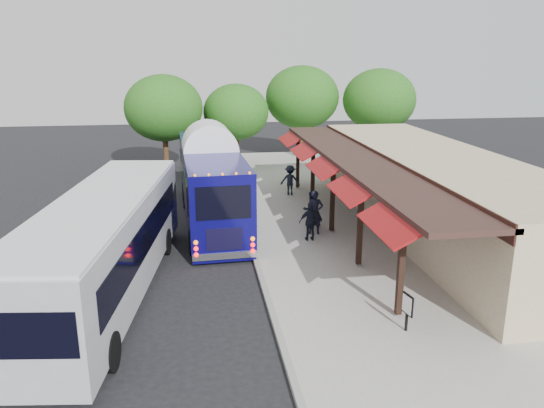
{
  "coord_description": "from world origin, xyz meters",
  "views": [
    {
      "loc": [
        -2.11,
        -17.85,
        7.82
      ],
      "look_at": [
        0.96,
        3.12,
        1.8
      ],
      "focal_mm": 35.0,
      "sensor_mm": 36.0,
      "label": 1
    }
  ],
  "objects_px": {
    "coach_bus": "(211,180)",
    "ped_b": "(311,209)",
    "ped_d": "(290,180)",
    "city_bus": "(105,243)",
    "ped_c": "(311,222)",
    "sign_board": "(407,306)",
    "ped_a": "(315,212)"
  },
  "relations": [
    {
      "from": "ped_a",
      "to": "ped_c",
      "type": "height_order",
      "value": "ped_a"
    },
    {
      "from": "ped_d",
      "to": "ped_c",
      "type": "bearing_deg",
      "value": 101.15
    },
    {
      "from": "ped_b",
      "to": "ped_a",
      "type": "bearing_deg",
      "value": 70.03
    },
    {
      "from": "sign_board",
      "to": "ped_c",
      "type": "bearing_deg",
      "value": 87.03
    },
    {
      "from": "city_bus",
      "to": "ped_a",
      "type": "distance_m",
      "value": 9.49
    },
    {
      "from": "ped_b",
      "to": "ped_c",
      "type": "height_order",
      "value": "same"
    },
    {
      "from": "ped_b",
      "to": "ped_c",
      "type": "distance_m",
      "value": 1.89
    },
    {
      "from": "ped_c",
      "to": "ped_d",
      "type": "xyz_separation_m",
      "value": [
        0.49,
        7.6,
        0.01
      ]
    },
    {
      "from": "city_bus",
      "to": "ped_a",
      "type": "bearing_deg",
      "value": 37.77
    },
    {
      "from": "ped_b",
      "to": "ped_d",
      "type": "bearing_deg",
      "value": -107.54
    },
    {
      "from": "ped_c",
      "to": "ped_d",
      "type": "bearing_deg",
      "value": -93.68
    },
    {
      "from": "city_bus",
      "to": "ped_d",
      "type": "xyz_separation_m",
      "value": [
        8.25,
        11.58,
        -0.88
      ]
    },
    {
      "from": "ped_d",
      "to": "sign_board",
      "type": "xyz_separation_m",
      "value": [
        0.59,
        -15.53,
        -0.08
      ]
    },
    {
      "from": "ped_c",
      "to": "sign_board",
      "type": "xyz_separation_m",
      "value": [
        1.08,
        -7.93,
        -0.06
      ]
    },
    {
      "from": "ped_b",
      "to": "ped_d",
      "type": "xyz_separation_m",
      "value": [
        0.06,
        5.76,
        0.01
      ]
    },
    {
      "from": "ped_a",
      "to": "city_bus",
      "type": "bearing_deg",
      "value": -140.23
    },
    {
      "from": "ped_b",
      "to": "coach_bus",
      "type": "bearing_deg",
      "value": -41.64
    },
    {
      "from": "city_bus",
      "to": "ped_c",
      "type": "relative_size",
      "value": 7.74
    },
    {
      "from": "ped_a",
      "to": "ped_d",
      "type": "relative_size",
      "value": 1.15
    },
    {
      "from": "ped_a",
      "to": "ped_b",
      "type": "height_order",
      "value": "ped_a"
    },
    {
      "from": "ped_c",
      "to": "sign_board",
      "type": "distance_m",
      "value": 8.0
    },
    {
      "from": "ped_d",
      "to": "city_bus",
      "type": "bearing_deg",
      "value": 69.33
    },
    {
      "from": "ped_b",
      "to": "city_bus",
      "type": "bearing_deg",
      "value": 18.48
    },
    {
      "from": "ped_c",
      "to": "sign_board",
      "type": "height_order",
      "value": "ped_c"
    },
    {
      "from": "ped_a",
      "to": "ped_d",
      "type": "height_order",
      "value": "ped_a"
    },
    {
      "from": "coach_bus",
      "to": "ped_b",
      "type": "distance_m",
      "value": 5.04
    },
    {
      "from": "ped_c",
      "to": "ped_b",
      "type": "bearing_deg",
      "value": -103.0
    },
    {
      "from": "city_bus",
      "to": "ped_c",
      "type": "bearing_deg",
      "value": 34.25
    },
    {
      "from": "ped_b",
      "to": "sign_board",
      "type": "xyz_separation_m",
      "value": [
        0.65,
        -9.77,
        -0.06
      ]
    },
    {
      "from": "ped_a",
      "to": "ped_c",
      "type": "distance_m",
      "value": 0.93
    },
    {
      "from": "city_bus",
      "to": "ped_a",
      "type": "height_order",
      "value": "city_bus"
    },
    {
      "from": "sign_board",
      "to": "ped_b",
      "type": "bearing_deg",
      "value": 83.12
    }
  ]
}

